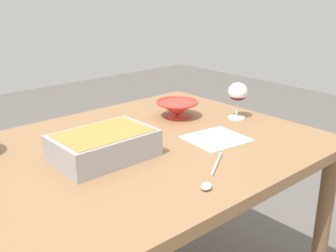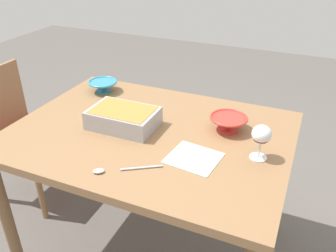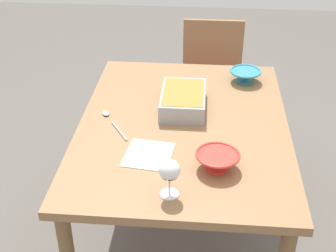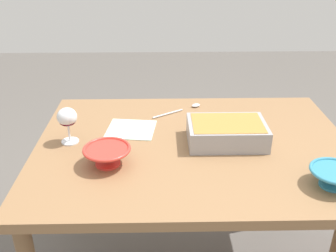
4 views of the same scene
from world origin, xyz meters
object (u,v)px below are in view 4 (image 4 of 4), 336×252
at_px(dining_table, 193,162).
at_px(mixing_bowl, 334,176).
at_px(napkin, 131,129).
at_px(serving_spoon, 186,108).
at_px(wine_glass, 67,119).
at_px(casserole_dish, 227,131).
at_px(small_bowl, 107,155).

xyz_separation_m(dining_table, mixing_bowl, (-0.44, 0.30, 0.12)).
bearing_deg(mixing_bowl, napkin, -31.31).
bearing_deg(serving_spoon, dining_table, 91.94).
height_order(wine_glass, casserole_dish, wine_glass).
xyz_separation_m(casserole_dish, mixing_bowl, (-0.31, 0.31, -0.01)).
bearing_deg(dining_table, small_bowl, 24.46).
bearing_deg(dining_table, napkin, -26.25).
bearing_deg(small_bowl, dining_table, -155.54).
xyz_separation_m(serving_spoon, napkin, (0.25, 0.21, -0.01)).
relative_size(casserole_dish, napkin, 1.54).
bearing_deg(napkin, mixing_bowl, 148.69).
xyz_separation_m(dining_table, wine_glass, (0.50, -0.02, 0.19)).
bearing_deg(wine_glass, casserole_dish, 178.75).
bearing_deg(napkin, wine_glass, 23.74).
bearing_deg(casserole_dish, mixing_bowl, 135.13).
xyz_separation_m(casserole_dish, small_bowl, (0.46, 0.16, -0.01)).
bearing_deg(mixing_bowl, serving_spoon, -54.40).
bearing_deg(mixing_bowl, casserole_dish, -44.87).
distance_m(mixing_bowl, small_bowl, 0.79).
bearing_deg(wine_glass, mixing_bowl, 161.15).
xyz_separation_m(dining_table, napkin, (0.26, -0.13, 0.09)).
distance_m(mixing_bowl, serving_spoon, 0.78).
bearing_deg(casserole_dish, small_bowl, 19.06).
bearing_deg(mixing_bowl, dining_table, -34.07).
distance_m(dining_table, serving_spoon, 0.35).
bearing_deg(napkin, small_bowl, 76.52).
height_order(casserole_dish, serving_spoon, casserole_dish).
bearing_deg(mixing_bowl, wine_glass, -18.85).
bearing_deg(mixing_bowl, small_bowl, -10.96).
distance_m(dining_table, napkin, 0.31).
height_order(small_bowl, napkin, small_bowl).
xyz_separation_m(wine_glass, casserole_dish, (-0.64, 0.01, -0.06)).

